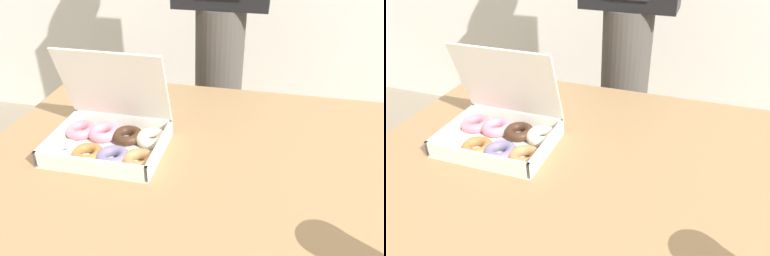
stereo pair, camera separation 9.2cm
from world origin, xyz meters
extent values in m
cube|color=#99754C|center=(0.00, 0.00, 0.36)|extent=(1.17, 0.88, 0.72)
cube|color=white|center=(-0.24, -0.03, 0.73)|extent=(0.30, 0.23, 0.01)
cube|color=white|center=(-0.39, -0.03, 0.75)|extent=(0.01, 0.23, 0.04)
cube|color=white|center=(-0.10, -0.03, 0.75)|extent=(0.01, 0.23, 0.04)
cube|color=white|center=(-0.24, -0.14, 0.75)|extent=(0.30, 0.01, 0.04)
cube|color=white|center=(-0.24, 0.08, 0.75)|extent=(0.30, 0.01, 0.04)
cube|color=white|center=(-0.24, 0.05, 0.88)|extent=(0.30, 0.08, 0.22)
torus|color=white|center=(-0.35, -0.08, 0.74)|extent=(0.11, 0.11, 0.03)
torus|color=pink|center=(-0.35, 0.03, 0.74)|extent=(0.11, 0.11, 0.03)
torus|color=#A87038|center=(-0.28, -0.08, 0.74)|extent=(0.12, 0.12, 0.03)
torus|color=pink|center=(-0.28, 0.03, 0.74)|extent=(0.11, 0.11, 0.03)
torus|color=slate|center=(-0.21, -0.08, 0.74)|extent=(0.10, 0.10, 0.03)
torus|color=#422819|center=(-0.21, 0.03, 0.74)|extent=(0.09, 0.09, 0.03)
torus|color=#B27F4C|center=(-0.14, -0.08, 0.74)|extent=(0.11, 0.11, 0.03)
torus|color=silver|center=(-0.14, 0.03, 0.74)|extent=(0.10, 0.10, 0.03)
cylinder|color=#4C4742|center=(-0.06, 0.74, 0.47)|extent=(0.21, 0.21, 0.94)
camera|label=1|loc=(0.15, -0.80, 1.29)|focal=35.00mm
camera|label=2|loc=(0.24, -0.77, 1.29)|focal=35.00mm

